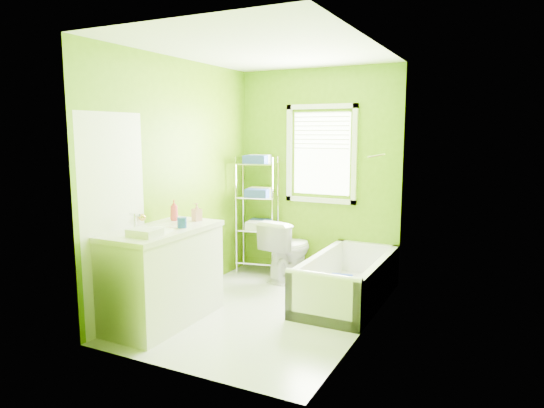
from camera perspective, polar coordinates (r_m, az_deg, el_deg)
The scene contains 9 objects.
ground at distance 5.12m, azimuth -0.79°, elevation -12.36°, with size 2.90×2.90×0.00m, color silver.
room_envelope at distance 4.80m, azimuth -0.83°, elevation 5.18°, with size 2.14×2.94×2.62m.
window at distance 6.07m, azimuth 5.81°, elevation 6.48°, with size 0.92×0.05×1.22m.
door at distance 4.66m, azimuth -18.03°, elevation -2.11°, with size 0.09×0.80×2.00m.
right_wall_decor at distance 4.42m, azimuth 11.08°, elevation 1.79°, with size 0.04×1.48×1.17m.
bathtub at distance 5.37m, azimuth 8.82°, elevation -9.58°, with size 0.75×1.61×0.52m.
toilet at distance 6.05m, azimuth 1.85°, elevation -5.30°, with size 0.43×0.75×0.76m, color white.
vanity at distance 4.81m, azimuth -12.75°, elevation -7.86°, with size 0.63×1.23×1.14m.
wire_shelf_unit at distance 6.25m, azimuth -1.52°, elevation 0.27°, with size 0.56×0.46×1.53m.
Camera 1 is at (2.19, -4.25, 1.83)m, focal length 32.00 mm.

